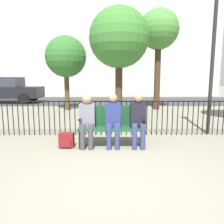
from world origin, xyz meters
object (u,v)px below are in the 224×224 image
Objects in this scene: tree_2 at (119,38)px; tree_1 at (66,57)px; park_bench at (112,125)px; lamp_post at (214,35)px; seated_person_1 at (113,118)px; backpack at (67,140)px; tree_0 at (159,31)px; seated_person_0 at (87,118)px; seated_person_2 at (138,118)px; parked_car_0 at (6,89)px.

tree_1 is at bearing 136.07° from tree_2.
park_bench is 0.37× the size of lamp_post.
seated_person_1 is 1.16m from backpack.
tree_0 is (2.26, 6.10, 3.10)m from seated_person_1.
tree_0 is 4.60m from tree_1.
backpack is 6.45m from tree_1.
seated_person_0 is (-0.55, -0.13, 0.19)m from park_bench.
tree_2 is at bearing 85.73° from seated_person_1.
lamp_post reaches higher than park_bench.
tree_0 is at bearing 69.70° from seated_person_1.
tree_0 is at bearing 52.12° from tree_2.
tree_2 is (0.29, 3.41, 2.50)m from park_bench.
tree_0 is 1.18× the size of lamp_post.
seated_person_0 is at bearing -179.95° from seated_person_1.
lamp_post is at bearing 29.80° from seated_person_2.
seated_person_2 is 3.61× the size of backpack.
seated_person_1 is 11.38m from parked_car_0.
seated_person_0 is at bearing -56.46° from parked_car_0.
backpack is 4.66m from lamp_post.
seated_person_0 is at bearing 1.25° from backpack.
park_bench is at bearing 167.77° from seated_person_2.
seated_person_0 is 0.58m from seated_person_1.
tree_1 is at bearing 110.22° from seated_person_1.
tree_0 is (3.30, 6.11, 3.60)m from backpack.
parked_car_0 is (-6.66, 9.08, 0.36)m from park_bench.
seated_person_1 reaches higher than seated_person_0.
seated_person_0 is at bearing -179.95° from seated_person_2.
seated_person_2 reaches higher than seated_person_0.
park_bench is 4.24m from tree_2.
lamp_post is 0.98× the size of parked_car_0.
backpack is 4.72m from tree_2.
backpack is 0.08× the size of parked_car_0.
park_bench is 7.19m from tree_0.
seated_person_0 is at bearing -74.87° from tree_1.
tree_1 is (-2.72, 5.88, 1.86)m from seated_person_2.
park_bench is 0.60m from seated_person_0.
tree_1 is (-1.12, 5.89, 2.37)m from backpack.
tree_1 is at bearing 114.85° from seated_person_2.
seated_person_2 is at bearing 0.40° from backpack.
parked_car_0 is at bearing 140.78° from tree_2.
backpack is at bearing -118.39° from tree_0.
tree_1 is at bearing 100.77° from backpack.
tree_1 is 0.86× the size of lamp_post.
lamp_post is (3.27, 1.22, 1.99)m from seated_person_0.
tree_2 reaches higher than lamp_post.
tree_1 is (-1.59, 5.88, 1.86)m from seated_person_0.
tree_1 reaches higher than seated_person_0.
backpack is at bearing -58.56° from parked_car_0.
tree_2 reaches higher than seated_person_2.
tree_0 reaches higher than park_bench.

